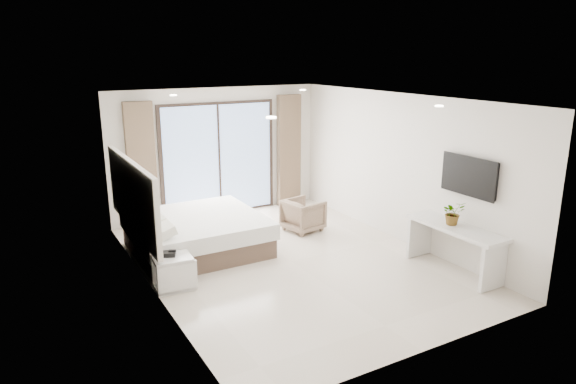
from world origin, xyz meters
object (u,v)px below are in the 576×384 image
nightstand (173,273)px  armchair (303,214)px  bed (196,233)px  console_desk (455,238)px

nightstand → armchair: bearing=27.2°
bed → nightstand: bearing=-122.6°
console_desk → bed: bearing=138.5°
bed → armchair: (2.20, -0.01, 0.02)m
nightstand → armchair: size_ratio=0.84×
nightstand → armchair: 3.27m
bed → nightstand: bed is taller
bed → nightstand: 1.51m
console_desk → armchair: bearing=110.1°
bed → console_desk: bearing=-41.5°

